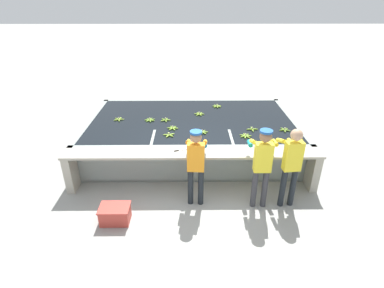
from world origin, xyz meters
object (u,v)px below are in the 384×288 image
worker_2 (291,161)px  banana_bunch_floating_1 (150,120)px  worker_0 (196,161)px  knife_0 (265,151)px  worker_1 (262,161)px  knife_1 (180,150)px  banana_bunch_floating_2 (285,130)px  banana_bunch_floating_4 (199,114)px  crate (115,214)px  banana_bunch_ledge_0 (298,151)px  banana_bunch_floating_9 (165,120)px  banana_bunch_floating_3 (246,136)px  banana_bunch_floating_6 (202,132)px  banana_bunch_floating_7 (169,135)px  banana_bunch_floating_5 (252,129)px  banana_bunch_floating_8 (173,128)px  banana_bunch_floating_0 (217,106)px

worker_2 → banana_bunch_floating_1: worker_2 is taller
worker_0 → knife_0: 1.51m
worker_1 → knife_1: (-1.55, 0.66, -0.11)m
banana_bunch_floating_2 → banana_bunch_floating_4: size_ratio=0.97×
crate → banana_bunch_ledge_0: bearing=16.5°
banana_bunch_floating_9 → knife_1: 1.69m
banana_bunch_floating_3 → banana_bunch_floating_6: size_ratio=1.00×
banana_bunch_floating_7 → banana_bunch_floating_5: bearing=8.8°
banana_bunch_floating_1 → crate: size_ratio=0.51×
banana_bunch_floating_4 → banana_bunch_floating_7: same height
banana_bunch_floating_4 → banana_bunch_floating_8: size_ratio=1.00×
knife_1 → knife_0: bearing=-2.4°
banana_bunch_floating_4 → knife_1: size_ratio=0.84×
banana_bunch_floating_7 → banana_bunch_ledge_0: 2.79m
banana_bunch_floating_7 → banana_bunch_floating_8: bearing=80.6°
crate → banana_bunch_floating_2: bearing=30.5°
banana_bunch_floating_3 → banana_bunch_floating_7: 1.73m
banana_bunch_floating_0 → banana_bunch_floating_6: size_ratio=1.00×
worker_2 → banana_bunch_floating_4: bearing=121.0°
banana_bunch_floating_8 → crate: size_ratio=0.51×
banana_bunch_floating_2 → banana_bunch_floating_6: bearing=-176.7°
worker_2 → banana_bunch_floating_4: 3.15m
banana_bunch_floating_3 → crate: size_ratio=0.51×
worker_0 → knife_1: (-0.32, 0.57, -0.07)m
banana_bunch_floating_8 → knife_1: 1.14m
worker_0 → crate: (-1.48, -0.56, -0.79)m
crate → banana_bunch_floating_0: bearing=60.5°
banana_bunch_floating_4 → banana_bunch_floating_7: bearing=-118.9°
banana_bunch_floating_1 → banana_bunch_floating_4: 1.34m
worker_1 → crate: size_ratio=2.96×
banana_bunch_floating_6 → banana_bunch_floating_3: bearing=-12.3°
banana_bunch_floating_6 → banana_bunch_floating_9: 1.18m
banana_bunch_floating_3 → banana_bunch_floating_8: same height
worker_2 → banana_bunch_floating_2: (0.36, 1.63, -0.10)m
banana_bunch_floating_3 → banana_bunch_floating_7: bearing=177.8°
worker_2 → knife_1: 2.19m
banana_bunch_floating_7 → crate: banana_bunch_floating_7 is taller
worker_0 → crate: bearing=-159.4°
worker_0 → banana_bunch_floating_5: bearing=49.6°
banana_bunch_floating_1 → banana_bunch_floating_2: size_ratio=1.02×
worker_0 → banana_bunch_ledge_0: (2.09, 0.50, -0.06)m
worker_0 → banana_bunch_floating_3: (1.15, 1.24, -0.06)m
worker_0 → banana_bunch_floating_7: bearing=114.0°
banana_bunch_floating_3 → banana_bunch_floating_9: size_ratio=1.02×
banana_bunch_floating_6 → knife_0: banana_bunch_floating_6 is taller
banana_bunch_floating_6 → crate: banana_bunch_floating_6 is taller
banana_bunch_floating_9 → banana_bunch_floating_8: bearing=-68.1°
banana_bunch_floating_0 → banana_bunch_floating_4: size_ratio=0.99×
worker_0 → worker_1: bearing=-4.1°
banana_bunch_floating_9 → banana_bunch_floating_4: bearing=25.4°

